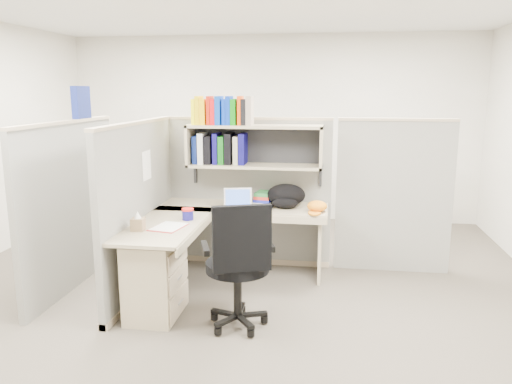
% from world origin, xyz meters
% --- Properties ---
extents(ground, '(6.00, 6.00, 0.00)m').
position_xyz_m(ground, '(0.00, 0.00, 0.00)').
color(ground, '#3B362E').
rests_on(ground, ground).
extents(room_shell, '(6.00, 6.00, 6.00)m').
position_xyz_m(room_shell, '(0.00, 0.00, 1.62)').
color(room_shell, '#BAB6A8').
rests_on(room_shell, ground).
extents(cubicle, '(3.79, 1.84, 1.95)m').
position_xyz_m(cubicle, '(-0.37, 0.45, 0.91)').
color(cubicle, slate).
rests_on(cubicle, ground).
extents(desk, '(1.74, 1.75, 0.73)m').
position_xyz_m(desk, '(-0.41, -0.29, 0.44)').
color(desk, gray).
rests_on(desk, ground).
extents(laptop, '(0.34, 0.34, 0.21)m').
position_xyz_m(laptop, '(-0.03, 0.44, 0.83)').
color(laptop, silver).
rests_on(laptop, desk).
extents(backpack, '(0.48, 0.43, 0.23)m').
position_xyz_m(backpack, '(0.44, 0.60, 0.85)').
color(backpack, black).
rests_on(backpack, desk).
extents(orange_cap, '(0.24, 0.27, 0.11)m').
position_xyz_m(orange_cap, '(0.76, 0.45, 0.78)').
color(orange_cap, orange).
rests_on(orange_cap, desk).
extents(snack_canister, '(0.11, 0.11, 0.11)m').
position_xyz_m(snack_canister, '(-0.41, -0.05, 0.79)').
color(snack_canister, navy).
rests_on(snack_canister, desk).
extents(tissue_box, '(0.11, 0.11, 0.17)m').
position_xyz_m(tissue_box, '(-0.74, -0.46, 0.81)').
color(tissue_box, '#8A6F4E').
rests_on(tissue_box, desk).
extents(mouse, '(0.10, 0.07, 0.04)m').
position_xyz_m(mouse, '(0.06, 0.43, 0.75)').
color(mouse, '#9AB1DB').
rests_on(mouse, desk).
extents(paper_cup, '(0.08, 0.08, 0.09)m').
position_xyz_m(paper_cup, '(-0.01, 0.74, 0.78)').
color(paper_cup, white).
rests_on(paper_cup, desk).
extents(book_stack, '(0.22, 0.28, 0.12)m').
position_xyz_m(book_stack, '(0.19, 0.74, 0.79)').
color(book_stack, gray).
rests_on(book_stack, desk).
extents(loose_paper, '(0.29, 0.35, 0.00)m').
position_xyz_m(loose_paper, '(-0.51, -0.31, 0.73)').
color(loose_paper, silver).
rests_on(loose_paper, desk).
extents(task_chair, '(0.62, 0.58, 1.08)m').
position_xyz_m(task_chair, '(0.18, -0.69, 0.38)').
color(task_chair, black).
rests_on(task_chair, ground).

